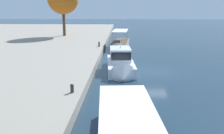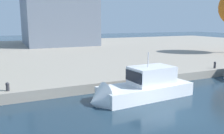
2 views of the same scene
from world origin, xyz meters
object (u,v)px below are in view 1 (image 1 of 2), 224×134
(mooring_bollard_0, at_px, (72,88))
(mooring_bollard_1, at_px, (99,44))
(motor_yacht_1, at_px, (121,66))
(tour_boat_2, at_px, (120,46))

(mooring_bollard_0, height_order, mooring_bollard_1, mooring_bollard_1)
(motor_yacht_1, height_order, mooring_bollard_0, motor_yacht_1)
(mooring_bollard_1, bearing_deg, tour_boat_2, -40.95)
(motor_yacht_1, distance_m, mooring_bollard_0, 10.13)
(tour_boat_2, relative_size, mooring_bollard_0, 17.05)
(mooring_bollard_0, distance_m, mooring_bollard_1, 21.58)
(tour_boat_2, xyz_separation_m, mooring_bollard_1, (-3.68, 3.19, 0.81))
(mooring_bollard_0, bearing_deg, tour_boat_2, -7.34)
(motor_yacht_1, relative_size, mooring_bollard_0, 13.15)
(tour_boat_2, distance_m, mooring_bollard_0, 25.48)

